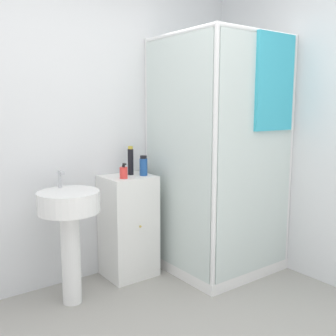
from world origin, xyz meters
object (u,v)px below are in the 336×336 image
at_px(sink, 69,220).
at_px(shampoo_bottle_tall_black, 131,161).
at_px(shampoo_bottle_blue, 143,166).
at_px(soap_dispenser, 124,172).

relative_size(sink, shampoo_bottle_tall_black, 4.01).
distance_m(sink, shampoo_bottle_blue, 0.78).
bearing_deg(shampoo_bottle_blue, shampoo_bottle_tall_black, 125.87).
distance_m(sink, shampoo_bottle_tall_black, 0.75).
relative_size(soap_dispenser, shampoo_bottle_blue, 0.74).
bearing_deg(sink, soap_dispenser, 10.00).
bearing_deg(soap_dispenser, sink, -170.00).
bearing_deg(soap_dispenser, shampoo_bottle_tall_black, 40.33).
xyz_separation_m(shampoo_bottle_tall_black, shampoo_bottle_blue, (0.07, -0.09, -0.04)).
bearing_deg(shampoo_bottle_tall_black, sink, -162.35).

